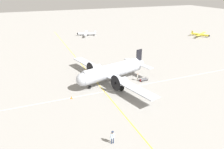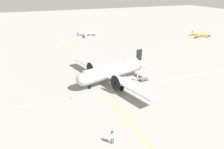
{
  "view_description": "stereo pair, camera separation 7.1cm",
  "coord_description": "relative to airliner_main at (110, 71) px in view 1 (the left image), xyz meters",
  "views": [
    {
      "loc": [
        39.82,
        -16.35,
        19.43
      ],
      "look_at": [
        0.0,
        0.0,
        1.74
      ],
      "focal_mm": 35.0,
      "sensor_mm": 36.0,
      "label": 1
    },
    {
      "loc": [
        39.84,
        -16.29,
        19.43
      ],
      "look_at": [
        0.0,
        0.0,
        1.74
      ],
      "focal_mm": 35.0,
      "sensor_mm": 36.0,
      "label": 2
    }
  ],
  "objects": [
    {
      "name": "ground_plane",
      "position": [
        -0.11,
        0.44,
        -2.58
      ],
      "size": [
        300.0,
        300.0,
        0.0
      ],
      "primitive_type": "plane",
      "color": "gray"
    },
    {
      "name": "apron_line_eastwest",
      "position": [
        -0.11,
        -2.7,
        -2.57
      ],
      "size": [
        120.0,
        0.16,
        0.01
      ],
      "color": "gold",
      "rests_on": "ground_plane"
    },
    {
      "name": "apron_line_northsouth",
      "position": [
        3.63,
        0.44,
        -2.57
      ],
      "size": [
        0.16,
        120.0,
        0.01
      ],
      "color": "silver",
      "rests_on": "ground_plane"
    },
    {
      "name": "airliner_main",
      "position": [
        0.0,
        0.0,
        0.0
      ],
      "size": [
        26.8,
        17.21,
        5.98
      ],
      "rotation": [
        0.0,
        0.0,
        4.96
      ],
      "color": "#ADB2BC",
      "rests_on": "ground_plane"
    },
    {
      "name": "crew_foreground",
      "position": [
        18.22,
        -7.02,
        -1.39
      ],
      "size": [
        0.32,
        0.64,
        1.89
      ],
      "rotation": [
        0.0,
        0.0,
        -1.55
      ],
      "color": "navy",
      "rests_on": "ground_plane"
    },
    {
      "name": "passenger_boarding",
      "position": [
        1.34,
        5.88,
        -1.56
      ],
      "size": [
        0.5,
        0.36,
        1.66
      ],
      "rotation": [
        0.0,
        0.0,
        5.73
      ],
      "color": "#473D2D",
      "rests_on": "ground_plane"
    },
    {
      "name": "suitcase_near_door",
      "position": [
        2.08,
        6.22,
        -2.33
      ],
      "size": [
        0.34,
        0.18,
        0.53
      ],
      "color": "maroon",
      "rests_on": "ground_plane"
    },
    {
      "name": "baggage_cart",
      "position": [
        1.84,
        7.09,
        -2.3
      ],
      "size": [
        1.33,
        2.01,
        0.56
      ],
      "rotation": [
        0.0,
        0.0,
        4.82
      ],
      "color": "#56565B",
      "rests_on": "ground_plane"
    },
    {
      "name": "light_aircraft_distant",
      "position": [
        -47.44,
        8.36,
        -1.74
      ],
      "size": [
        10.45,
        8.03,
        2.05
      ],
      "rotation": [
        0.0,
        0.0,
        4.37
      ],
      "color": "#B7BCC6",
      "rests_on": "ground_plane"
    },
    {
      "name": "light_aircraft_taxiing",
      "position": [
        -27.94,
        50.77,
        -1.76
      ],
      "size": [
        7.33,
        9.31,
        1.95
      ],
      "rotation": [
        0.0,
        0.0,
        0.5
      ],
      "color": "yellow",
      "rests_on": "ground_plane"
    },
    {
      "name": "traffic_cone",
      "position": [
        3.94,
        -9.32,
        -2.36
      ],
      "size": [
        0.36,
        0.36,
        0.47
      ],
      "color": "orange",
      "rests_on": "ground_plane"
    }
  ]
}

